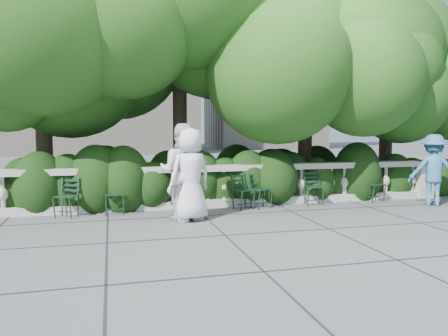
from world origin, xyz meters
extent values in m
plane|color=#4C4F54|center=(0.00, 0.00, 0.00)|extent=(90.00, 90.00, 0.00)
cube|color=#9E998E|center=(0.00, 1.80, 0.09)|extent=(12.00, 0.32, 0.18)
cube|color=#9E998E|center=(0.00, 1.80, 0.93)|extent=(12.00, 0.36, 0.14)
cube|color=#9E998E|center=(5.78, 1.80, 0.50)|extent=(0.44, 0.44, 1.00)
cylinder|color=#3F3023|center=(-4.00, 3.40, 1.40)|extent=(0.40, 0.40, 2.80)
ellipsoid|color=#173B10|center=(-4.00, 2.96, 3.68)|extent=(5.28, 5.28, 3.96)
cylinder|color=#3F3023|center=(-0.50, 4.00, 1.70)|extent=(0.40, 0.40, 3.40)
ellipsoid|color=#173B10|center=(-0.50, 3.48, 4.44)|extent=(6.24, 6.24, 4.68)
cylinder|color=#3F3023|center=(3.00, 3.30, 1.50)|extent=(0.40, 0.40, 3.00)
ellipsoid|color=#173B10|center=(3.00, 2.84, 3.92)|extent=(5.52, 5.52, 4.14)
cylinder|color=#3F3023|center=(6.00, 3.80, 1.30)|extent=(0.40, 0.40, 2.60)
ellipsoid|color=#173B10|center=(6.00, 3.40, 3.40)|extent=(4.80, 4.80, 3.60)
imported|color=silver|center=(-0.86, 0.38, 0.94)|extent=(1.07, 0.89, 1.88)
imported|color=#424348|center=(-1.02, 0.57, 0.81)|extent=(0.70, 0.59, 1.63)
imported|color=silver|center=(-1.00, 0.60, 0.98)|extent=(1.18, 1.07, 1.97)
imported|color=#2E668B|center=(5.13, 0.63, 0.87)|extent=(1.28, 1.03, 1.73)
camera|label=1|loc=(-2.40, -8.24, 1.87)|focal=35.00mm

